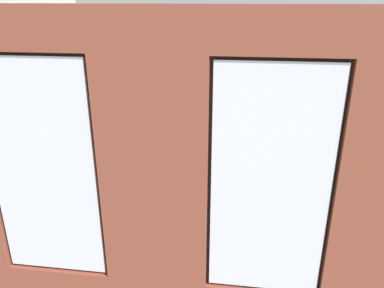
{
  "coord_description": "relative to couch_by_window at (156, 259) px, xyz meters",
  "views": [
    {
      "loc": [
        -0.71,
        5.65,
        3.13
      ],
      "look_at": [
        0.01,
        0.4,
        1.05
      ],
      "focal_mm": 35.0,
      "sensor_mm": 36.0,
      "label": 1
    }
  ],
  "objects": [
    {
      "name": "ground_plane",
      "position": [
        -0.18,
        -2.23,
        -0.38
      ],
      "size": [
        6.73,
        6.53,
        0.1
      ],
      "primitive_type": "cube",
      "color": "brown"
    },
    {
      "name": "brick_wall_with_windows",
      "position": [
        -0.18,
        0.65,
        1.18
      ],
      "size": [
        6.13,
        0.3,
        3.09
      ],
      "color": "brown",
      "rests_on": "ground_plane"
    },
    {
      "name": "white_wall_right",
      "position": [
        2.84,
        -2.03,
        1.22
      ],
      "size": [
        0.1,
        5.53,
        3.09
      ],
      "primitive_type": "cube",
      "color": "silver",
      "rests_on": "ground_plane"
    },
    {
      "name": "couch_by_window",
      "position": [
        0.0,
        0.0,
        0.0
      ],
      "size": [
        1.9,
        0.87,
        0.8
      ],
      "color": "black",
      "rests_on": "ground_plane"
    },
    {
      "name": "couch_left",
      "position": [
        -2.54,
        -1.5,
        -0.0
      ],
      "size": [
        0.91,
        2.08,
        0.8
      ],
      "rotation": [
        0.0,
        0.0,
        1.55
      ],
      "color": "black",
      "rests_on": "ground_plane"
    },
    {
      "name": "coffee_table",
      "position": [
        -0.13,
        -2.59,
        0.03
      ],
      "size": [
        1.51,
        0.84,
        0.4
      ],
      "color": "#A87547",
      "rests_on": "ground_plane"
    },
    {
      "name": "cup_ceramic",
      "position": [
        0.06,
        -2.7,
        0.12
      ],
      "size": [
        0.08,
        0.08,
        0.1
      ],
      "primitive_type": "cylinder",
      "color": "#4C4C51",
      "rests_on": "coffee_table"
    },
    {
      "name": "table_plant_small",
      "position": [
        0.32,
        -2.46,
        0.19
      ],
      "size": [
        0.15,
        0.15,
        0.23
      ],
      "color": "#9E5638",
      "rests_on": "coffee_table"
    },
    {
      "name": "remote_gray",
      "position": [
        -0.13,
        -2.59,
        0.08
      ],
      "size": [
        0.18,
        0.1,
        0.02
      ],
      "primitive_type": "cube",
      "rotation": [
        0.0,
        0.0,
        1.27
      ],
      "color": "#59595B",
      "rests_on": "coffee_table"
    },
    {
      "name": "remote_silver",
      "position": [
        -0.54,
        -2.74,
        0.08
      ],
      "size": [
        0.17,
        0.06,
        0.02
      ],
      "primitive_type": "cube",
      "rotation": [
        0.0,
        0.0,
        4.77
      ],
      "color": "#B2B2B7",
      "rests_on": "coffee_table"
    },
    {
      "name": "media_console",
      "position": [
        2.54,
        -2.79,
        -0.03
      ],
      "size": [
        1.26,
        0.42,
        0.59
      ],
      "primitive_type": "cube",
      "color": "black",
      "rests_on": "ground_plane"
    },
    {
      "name": "tv_flatscreen",
      "position": [
        2.54,
        -2.79,
        0.63
      ],
      "size": [
        1.03,
        0.2,
        0.72
      ],
      "color": "black",
      "rests_on": "media_console"
    },
    {
      "name": "papasan_chair",
      "position": [
        0.52,
        -4.49,
        0.12
      ],
      "size": [
        1.12,
        1.12,
        0.7
      ],
      "color": "olive",
      "rests_on": "ground_plane"
    },
    {
      "name": "potted_plant_between_couches",
      "position": [
        -1.4,
        -0.05,
        0.4
      ],
      "size": [
        0.66,
        0.66,
        1.09
      ],
      "color": "gray",
      "rests_on": "ground_plane"
    },
    {
      "name": "potted_plant_near_tv",
      "position": [
        1.99,
        -1.71,
        0.21
      ],
      "size": [
        0.87,
        0.92,
        1.12
      ],
      "color": "#9E5638",
      "rests_on": "ground_plane"
    },
    {
      "name": "potted_plant_mid_room_small",
      "position": [
        -1.28,
        -3.39,
        -0.04
      ],
      "size": [
        0.22,
        0.22,
        0.44
      ],
      "color": "beige",
      "rests_on": "ground_plane"
    },
    {
      "name": "potted_plant_beside_window_right",
      "position": [
        1.74,
        0.1,
        0.27
      ],
      "size": [
        0.82,
        0.83,
        1.37
      ],
      "color": "#9E5638",
      "rests_on": "ground_plane"
    },
    {
      "name": "potted_plant_foreground_right",
      "position": [
        2.24,
        -4.44,
        0.31
      ],
      "size": [
        0.83,
        0.93,
        1.38
      ],
      "color": "#47423D",
      "rests_on": "ground_plane"
    },
    {
      "name": "potted_plant_by_left_couch",
      "position": [
        -2.14,
        -2.99,
        -0.0
      ],
      "size": [
        0.28,
        0.28,
        0.48
      ],
      "color": "gray",
      "rests_on": "ground_plane"
    },
    {
      "name": "potted_plant_corner_near_left",
      "position": [
        -2.68,
        -4.5,
        0.28
      ],
      "size": [
        0.77,
        0.76,
        1.2
      ],
      "color": "#47423D",
      "rests_on": "ground_plane"
    }
  ]
}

